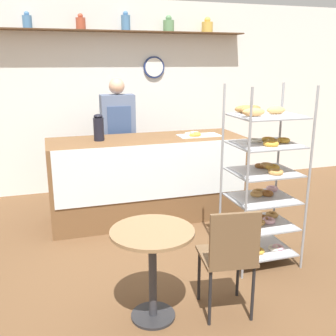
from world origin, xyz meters
TOP-DOWN VIEW (x-y plane):
  - ground_plane at (0.00, 0.00)m, footprint 14.00×14.00m
  - back_wall at (0.00, 2.63)m, footprint 10.00×0.30m
  - display_counter at (0.00, 1.28)m, footprint 2.30×0.77m
  - pastry_rack at (0.74, -0.11)m, footprint 0.63×0.52m
  - person_worker at (-0.23, 1.88)m, footprint 0.43×0.23m
  - cafe_table at (-0.46, -0.65)m, footprint 0.61×0.61m
  - cafe_chair at (0.08, -0.81)m, footprint 0.43×0.43m
  - coffee_carafe at (-0.56, 1.30)m, footprint 0.12×0.12m
  - donut_tray_counter at (0.59, 1.23)m, footprint 0.51×0.25m

SIDE VIEW (x-z plane):
  - ground_plane at x=0.00m, z-range 0.00..0.00m
  - display_counter at x=0.00m, z-range 0.00..0.99m
  - cafe_table at x=-0.46m, z-range 0.17..0.88m
  - cafe_chair at x=0.08m, z-range 0.10..0.97m
  - pastry_rack at x=0.74m, z-range -0.02..1.65m
  - person_worker at x=-0.23m, z-range 0.08..1.73m
  - donut_tray_counter at x=0.59m, z-range 0.98..1.03m
  - coffee_carafe at x=-0.56m, z-range 0.98..1.29m
  - back_wall at x=0.00m, z-range 0.02..2.72m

